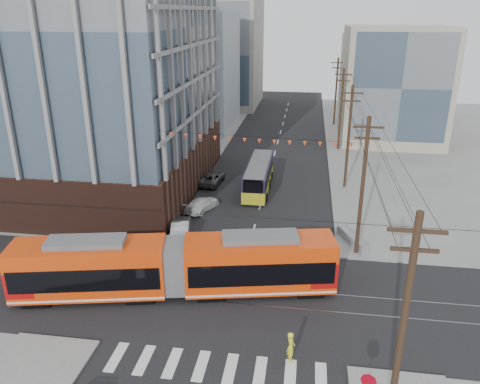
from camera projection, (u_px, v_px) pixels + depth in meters
The scene contains 15 objects.
ground at pixel (225, 332), 27.89m from camera, with size 160.00×160.00×0.00m, color slate.
office_building at pixel (48, 49), 46.94m from camera, with size 30.00×25.00×28.60m, color #381E16.
bg_bldg_nw_near at pixel (177, 71), 74.92m from camera, with size 18.00×16.00×18.00m, color #8C99A5.
bg_bldg_ne_near at pixel (393, 85), 67.10m from camera, with size 14.00×14.00×16.00m, color gray.
bg_bldg_nw_far at pixel (219, 54), 92.60m from camera, with size 16.00×18.00×20.00m, color gray.
bg_bldg_ne_far at pixel (386, 75), 85.64m from camera, with size 16.00×16.00×14.00m, color #8C99A5.
utility_pole_near at pixel (402, 334), 19.22m from camera, with size 0.30×0.30×11.00m, color black.
utility_pole_far at pixel (336, 92), 76.41m from camera, with size 0.30×0.30×11.00m, color black.
streetcar at pixel (175, 267), 31.05m from camera, with size 21.24×2.99×4.09m, color red, non-canonical shape.
city_bus at pixel (259, 175), 49.94m from camera, with size 2.30×10.59×3.00m, color #251638, non-canonical shape.
parked_car_silver at pixel (181, 227), 39.84m from camera, with size 1.49×4.27×1.41m, color #A2A5AB.
parked_car_white at pixel (202, 204), 44.80m from camera, with size 1.74×4.28×1.24m, color silver.
parked_car_grey at pixel (212, 178), 51.65m from camera, with size 2.20×4.77×1.32m, color #494949.
pedestrian at pixel (291, 347), 25.29m from camera, with size 0.67×0.44×1.85m, color yellow.
jersey_barrier at pixel (352, 240), 38.29m from camera, with size 0.93×4.13×0.83m, color slate.
Camera 1 is at (4.22, -22.61, 17.90)m, focal length 35.00 mm.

